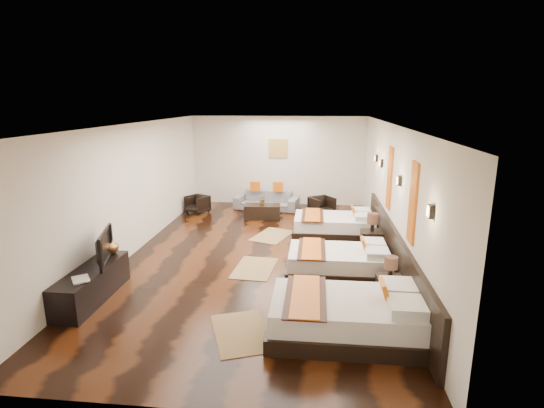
# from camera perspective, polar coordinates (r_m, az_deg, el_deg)

# --- Properties ---
(floor) EXTENTS (5.50, 9.50, 0.01)m
(floor) POSITION_cam_1_polar(r_m,az_deg,el_deg) (9.22, -1.83, -6.93)
(floor) COLOR black
(floor) RESTS_ON ground
(ceiling) EXTENTS (5.50, 9.50, 0.01)m
(ceiling) POSITION_cam_1_polar(r_m,az_deg,el_deg) (8.64, -1.98, 10.72)
(ceiling) COLOR white
(ceiling) RESTS_ON floor
(back_wall) EXTENTS (5.50, 0.01, 2.80)m
(back_wall) POSITION_cam_1_polar(r_m,az_deg,el_deg) (13.47, 0.86, 5.86)
(back_wall) COLOR silver
(back_wall) RESTS_ON floor
(left_wall) EXTENTS (0.01, 9.50, 2.80)m
(left_wall) POSITION_cam_1_polar(r_m,az_deg,el_deg) (9.59, -18.42, 1.88)
(left_wall) COLOR silver
(left_wall) RESTS_ON floor
(right_wall) EXTENTS (0.01, 9.50, 2.80)m
(right_wall) POSITION_cam_1_polar(r_m,az_deg,el_deg) (8.88, 15.96, 1.15)
(right_wall) COLOR silver
(right_wall) RESTS_ON floor
(headboard_panel) EXTENTS (0.08, 6.60, 0.90)m
(headboard_panel) POSITION_cam_1_polar(r_m,az_deg,el_deg) (8.38, 16.17, -6.40)
(headboard_panel) COLOR black
(headboard_panel) RESTS_ON floor
(bed_near) EXTENTS (2.21, 1.39, 0.84)m
(bed_near) POSITION_cam_1_polar(r_m,az_deg,el_deg) (6.29, 10.23, -14.68)
(bed_near) COLOR black
(bed_near) RESTS_ON floor
(bed_mid) EXTENTS (1.98, 1.24, 0.75)m
(bed_mid) POSITION_cam_1_polar(r_m,az_deg,el_deg) (8.26, 9.16, -7.72)
(bed_mid) COLOR black
(bed_mid) RESTS_ON floor
(bed_far) EXTENTS (2.01, 1.27, 0.77)m
(bed_far) POSITION_cam_1_polar(r_m,az_deg,el_deg) (10.55, 8.49, -2.87)
(bed_far) COLOR black
(bed_far) RESTS_ON floor
(nightstand_a) EXTENTS (0.41, 0.41, 0.81)m
(nightstand_a) POSITION_cam_1_polar(r_m,az_deg,el_deg) (7.32, 15.60, -10.76)
(nightstand_a) COLOR black
(nightstand_a) RESTS_ON floor
(nightstand_b) EXTENTS (0.46, 0.46, 0.90)m
(nightstand_b) POSITION_cam_1_polar(r_m,az_deg,el_deg) (9.49, 13.32, -4.68)
(nightstand_b) COLOR black
(nightstand_b) RESTS_ON floor
(jute_mat_near) EXTENTS (1.12, 1.39, 0.01)m
(jute_mat_near) POSITION_cam_1_polar(r_m,az_deg,el_deg) (6.38, -4.22, -16.97)
(jute_mat_near) COLOR olive
(jute_mat_near) RESTS_ON floor
(jute_mat_mid) EXTENTS (0.85, 1.26, 0.01)m
(jute_mat_mid) POSITION_cam_1_polar(r_m,az_deg,el_deg) (8.54, -2.37, -8.65)
(jute_mat_mid) COLOR olive
(jute_mat_mid) RESTS_ON floor
(jute_mat_far) EXTENTS (1.11, 1.38, 0.01)m
(jute_mat_far) POSITION_cam_1_polar(r_m,az_deg,el_deg) (10.49, 0.03, -4.29)
(jute_mat_far) COLOR olive
(jute_mat_far) RESTS_ON floor
(tv_console) EXTENTS (0.50, 1.80, 0.55)m
(tv_console) POSITION_cam_1_polar(r_m,az_deg,el_deg) (7.80, -23.20, -9.94)
(tv_console) COLOR black
(tv_console) RESTS_ON floor
(tv) EXTENTS (0.40, 0.99, 0.57)m
(tv) POSITION_cam_1_polar(r_m,az_deg,el_deg) (7.80, -22.30, -5.42)
(tv) COLOR black
(tv) RESTS_ON tv_console
(book) EXTENTS (0.39, 0.41, 0.03)m
(book) POSITION_cam_1_polar(r_m,az_deg,el_deg) (7.27, -25.44, -9.42)
(book) COLOR black
(book) RESTS_ON tv_console
(figurine) EXTENTS (0.33, 0.33, 0.31)m
(figurine) POSITION_cam_1_polar(r_m,az_deg,el_deg) (8.24, -21.08, -5.26)
(figurine) COLOR brown
(figurine) RESTS_ON tv_console
(sofa) EXTENTS (2.04, 1.05, 0.57)m
(sofa) POSITION_cam_1_polar(r_m,az_deg,el_deg) (12.95, -0.74, 0.51)
(sofa) COLOR slate
(sofa) RESTS_ON floor
(armchair_left) EXTENTS (0.78, 0.79, 0.53)m
(armchair_left) POSITION_cam_1_polar(r_m,az_deg,el_deg) (12.74, -10.06, -0.02)
(armchair_left) COLOR black
(armchair_left) RESTS_ON floor
(armchair_right) EXTENTS (0.86, 0.86, 0.57)m
(armchair_right) POSITION_cam_1_polar(r_m,az_deg,el_deg) (12.27, 6.75, -0.32)
(armchair_right) COLOR black
(armchair_right) RESTS_ON floor
(coffee_table) EXTENTS (1.03, 0.56, 0.40)m
(coffee_table) POSITION_cam_1_polar(r_m,az_deg,el_deg) (11.96, -1.32, -1.04)
(coffee_table) COLOR black
(coffee_table) RESTS_ON floor
(table_plant) EXTENTS (0.26, 0.24, 0.26)m
(table_plant) POSITION_cam_1_polar(r_m,az_deg,el_deg) (11.94, -1.27, 0.56)
(table_plant) COLOR #245E1F
(table_plant) RESTS_ON coffee_table
(orange_panel_a) EXTENTS (0.04, 0.40, 1.30)m
(orange_panel_a) POSITION_cam_1_polar(r_m,az_deg,el_deg) (7.00, 18.54, 0.15)
(orange_panel_a) COLOR #D86014
(orange_panel_a) RESTS_ON right_wall
(orange_panel_b) EXTENTS (0.04, 0.40, 1.30)m
(orange_panel_b) POSITION_cam_1_polar(r_m,az_deg,el_deg) (9.11, 15.65, 3.41)
(orange_panel_b) COLOR #D86014
(orange_panel_b) RESTS_ON right_wall
(sconce_near) EXTENTS (0.07, 0.12, 0.18)m
(sconce_near) POSITION_cam_1_polar(r_m,az_deg,el_deg) (5.92, 20.63, -0.95)
(sconce_near) COLOR black
(sconce_near) RESTS_ON right_wall
(sconce_mid) EXTENTS (0.07, 0.12, 0.18)m
(sconce_mid) POSITION_cam_1_polar(r_m,az_deg,el_deg) (8.02, 16.80, 3.05)
(sconce_mid) COLOR black
(sconce_mid) RESTS_ON right_wall
(sconce_far) EXTENTS (0.07, 0.12, 0.18)m
(sconce_far) POSITION_cam_1_polar(r_m,az_deg,el_deg) (10.16, 14.56, 5.36)
(sconce_far) COLOR black
(sconce_far) RESTS_ON right_wall
(sconce_lounge) EXTENTS (0.07, 0.12, 0.18)m
(sconce_lounge) POSITION_cam_1_polar(r_m,az_deg,el_deg) (11.04, 13.90, 6.05)
(sconce_lounge) COLOR black
(sconce_lounge) RESTS_ON right_wall
(gold_artwork) EXTENTS (0.60, 0.04, 0.60)m
(gold_artwork) POSITION_cam_1_polar(r_m,az_deg,el_deg) (13.41, 0.86, 7.55)
(gold_artwork) COLOR #AD873F
(gold_artwork) RESTS_ON back_wall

